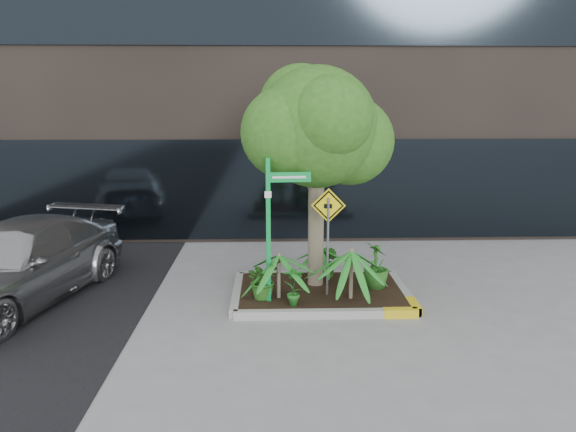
{
  "coord_description": "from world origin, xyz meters",
  "views": [
    {
      "loc": [
        -0.74,
        -9.91,
        3.74
      ],
      "look_at": [
        -0.43,
        0.2,
        1.6
      ],
      "focal_mm": 35.0,
      "sensor_mm": 36.0,
      "label": 1
    }
  ],
  "objects_px": {
    "street_sign_post": "(271,216)",
    "cattle_sign": "(328,224)",
    "tree": "(317,127)",
    "parked_car": "(17,264)"
  },
  "relations": [
    {
      "from": "tree",
      "to": "street_sign_post",
      "type": "relative_size",
      "value": 1.6
    },
    {
      "from": "tree",
      "to": "parked_car",
      "type": "xyz_separation_m",
      "value": [
        -5.56,
        -0.46,
        -2.47
      ]
    },
    {
      "from": "tree",
      "to": "street_sign_post",
      "type": "bearing_deg",
      "value": -135.03
    },
    {
      "from": "tree",
      "to": "cattle_sign",
      "type": "bearing_deg",
      "value": -77.31
    },
    {
      "from": "parked_car",
      "to": "cattle_sign",
      "type": "xyz_separation_m",
      "value": [
        5.72,
        -0.27,
        0.78
      ]
    },
    {
      "from": "cattle_sign",
      "to": "parked_car",
      "type": "bearing_deg",
      "value": -177.7
    },
    {
      "from": "tree",
      "to": "cattle_sign",
      "type": "height_order",
      "value": "tree"
    },
    {
      "from": "parked_car",
      "to": "street_sign_post",
      "type": "xyz_separation_m",
      "value": [
        4.69,
        -0.4,
        0.95
      ]
    },
    {
      "from": "street_sign_post",
      "to": "cattle_sign",
      "type": "height_order",
      "value": "street_sign_post"
    },
    {
      "from": "parked_car",
      "to": "street_sign_post",
      "type": "bearing_deg",
      "value": 9.38
    }
  ]
}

